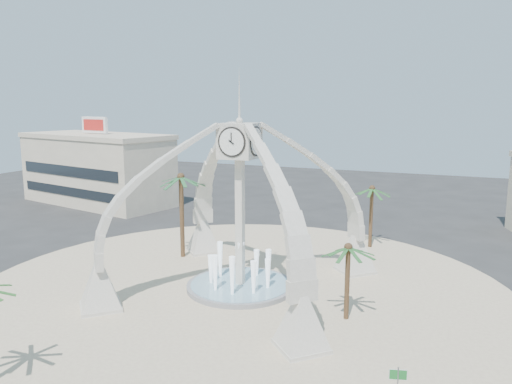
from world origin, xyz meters
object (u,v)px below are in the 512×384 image
at_px(fountain, 240,285).
at_px(palm_north, 372,189).
at_px(clock_tower, 240,204).
at_px(palm_east, 348,248).
at_px(street_sign, 398,380).
at_px(palm_west, 181,178).

relative_size(fountain, palm_north, 1.24).
bearing_deg(fountain, clock_tower, -90.00).
xyz_separation_m(palm_east, palm_north, (-1.63, 17.00, 0.95)).
bearing_deg(palm_east, palm_north, 95.49).
distance_m(palm_east, palm_north, 17.11).
bearing_deg(clock_tower, street_sign, -40.70).
height_order(clock_tower, street_sign, clock_tower).
bearing_deg(palm_west, clock_tower, -32.11).
relative_size(fountain, palm_west, 0.99).
xyz_separation_m(palm_east, palm_west, (-16.56, 7.24, 2.46)).
height_order(clock_tower, palm_west, clock_tower).
bearing_deg(street_sign, palm_west, 126.33).
xyz_separation_m(palm_east, street_sign, (4.32, -8.84, -3.14)).
bearing_deg(palm_north, palm_east, -84.51).
distance_m(fountain, palm_east, 9.82).
height_order(clock_tower, palm_east, clock_tower).
height_order(fountain, palm_north, palm_north).
distance_m(clock_tower, palm_west, 9.56).
xyz_separation_m(fountain, palm_east, (8.48, -2.17, 4.44)).
bearing_deg(fountain, street_sign, -40.70).
xyz_separation_m(clock_tower, street_sign, (12.80, -11.01, -4.91)).
height_order(palm_west, palm_north, palm_west).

